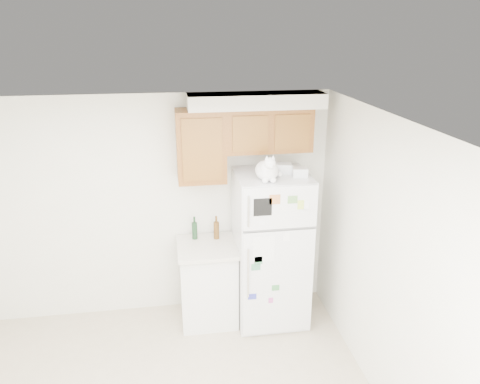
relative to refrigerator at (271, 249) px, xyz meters
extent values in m
cube|color=white|center=(-1.21, 0.39, 0.40)|extent=(3.80, 0.04, 2.50)
cube|color=white|center=(0.69, -1.61, 0.40)|extent=(0.04, 4.00, 2.50)
cube|color=white|center=(-1.21, -1.61, 1.65)|extent=(3.80, 4.00, 0.04)
cube|color=brown|center=(-0.01, 0.22, 1.27)|extent=(0.90, 0.33, 0.45)
cube|color=brown|center=(-0.71, 0.22, 1.12)|extent=(0.50, 0.33, 0.75)
cube|color=silver|center=(-0.14, 0.23, 1.57)|extent=(1.40, 0.37, 0.15)
cube|color=silver|center=(0.00, 0.01, 0.00)|extent=(0.76, 0.72, 1.70)
cube|color=silver|center=(0.00, -0.36, 0.62)|extent=(0.74, 0.03, 0.44)
cube|color=silver|center=(0.00, -0.36, -0.22)|extent=(0.74, 0.03, 1.19)
cube|color=#59595B|center=(0.00, -0.36, 0.40)|extent=(0.74, 0.03, 0.02)
cylinder|color=silver|center=(-0.32, -0.39, 0.62)|extent=(0.02, 0.02, 0.32)
cylinder|color=silver|center=(-0.32, -0.39, -0.05)|extent=(0.02, 0.02, 0.55)
cube|color=black|center=(-0.18, -0.38, 0.65)|extent=(0.18, 0.00, 0.18)
cube|color=white|center=(-0.16, -0.38, 0.20)|extent=(0.22, 0.00, 0.28)
cube|color=#C3DB4D|center=(0.20, -0.38, 0.65)|extent=(0.06, 0.00, 0.09)
cube|color=#BC4B9E|center=(-0.08, -0.38, -0.40)|extent=(0.05, 0.00, 0.06)
cube|color=white|center=(0.26, -0.38, 0.64)|extent=(0.05, 0.00, 0.09)
cube|color=#439462|center=(-0.21, -0.38, 0.08)|extent=(0.08, 0.00, 0.09)
cube|color=#3B825E|center=(-0.24, -0.38, 0.00)|extent=(0.09, 0.00, 0.07)
cube|color=#BA6F3A|center=(-0.06, -0.38, 0.72)|extent=(0.11, 0.00, 0.10)
cube|color=silver|center=(-0.19, -0.38, 0.49)|extent=(0.06, 0.00, 0.05)
cube|color=#5E9048|center=(0.11, -0.38, 0.71)|extent=(0.10, 0.00, 0.08)
cube|color=silver|center=(0.24, -0.38, 0.57)|extent=(0.09, 0.00, 0.05)
cube|color=#3C8545|center=(-0.03, -0.38, -0.25)|extent=(0.08, 0.00, 0.06)
cube|color=silver|center=(0.03, -0.38, 0.62)|extent=(0.06, 0.00, 0.05)
cube|color=white|center=(0.07, -0.38, 0.32)|extent=(0.07, 0.00, 0.09)
cube|color=#3036A8|center=(-0.27, -0.38, -0.34)|extent=(0.09, 0.00, 0.07)
cube|color=white|center=(-0.69, 0.07, -0.41)|extent=(0.60, 0.60, 0.88)
cube|color=beige|center=(-0.69, 0.05, 0.05)|extent=(0.64, 0.64, 0.04)
ellipsoid|color=white|center=(-0.10, -0.14, 0.94)|extent=(0.23, 0.31, 0.19)
ellipsoid|color=white|center=(-0.10, -0.23, 0.98)|extent=(0.17, 0.13, 0.18)
sphere|color=white|center=(-0.10, -0.28, 1.05)|extent=(0.11, 0.11, 0.11)
cone|color=white|center=(-0.13, -0.28, 1.11)|extent=(0.04, 0.04, 0.04)
cone|color=white|center=(-0.07, -0.28, 1.11)|extent=(0.04, 0.04, 0.04)
cone|color=#D88C8C|center=(-0.13, -0.28, 1.11)|extent=(0.02, 0.02, 0.03)
cone|color=#D88C8C|center=(-0.07, -0.28, 1.11)|extent=(0.02, 0.02, 0.03)
sphere|color=white|center=(-0.10, -0.32, 1.04)|extent=(0.05, 0.05, 0.05)
sphere|color=white|center=(-0.14, -0.26, 0.88)|extent=(0.06, 0.06, 0.06)
sphere|color=white|center=(-0.06, -0.26, 0.88)|extent=(0.06, 0.06, 0.06)
cylinder|color=white|center=(0.00, -0.03, 0.88)|extent=(0.14, 0.19, 0.07)
cube|color=white|center=(0.12, 0.05, 0.90)|extent=(0.20, 0.16, 0.10)
cube|color=white|center=(0.26, -0.10, 0.89)|extent=(0.16, 0.13, 0.09)
camera|label=1|loc=(-1.05, -4.46, 2.30)|focal=35.00mm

